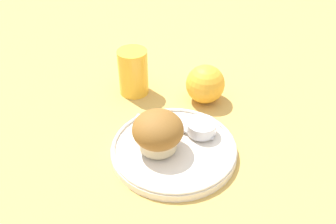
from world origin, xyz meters
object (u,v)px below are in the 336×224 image
at_px(muffin, 158,132).
at_px(butter_knife, 174,126).
at_px(orange_fruit, 205,84).
at_px(juice_glass, 133,72).

xyz_separation_m(muffin, butter_knife, (0.02, 0.06, -0.03)).
xyz_separation_m(butter_knife, orange_fruit, (0.05, 0.13, 0.02)).
bearing_deg(muffin, juice_glass, 114.78).
xyz_separation_m(muffin, juice_glass, (-0.09, 0.19, -0.00)).
height_order(muffin, butter_knife, muffin).
relative_size(muffin, butter_knife, 0.57).
distance_m(orange_fruit, juice_glass, 0.16).
bearing_deg(butter_knife, juice_glass, 142.56).
bearing_deg(orange_fruit, butter_knife, -111.40).
distance_m(muffin, juice_glass, 0.21).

